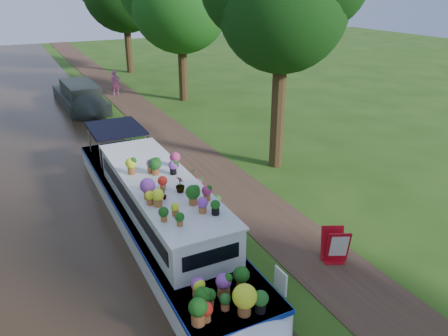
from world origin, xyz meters
TOP-DOWN VIEW (x-y plane):
  - ground at (0.00, 0.00)m, footprint 100.00×100.00m
  - canal_water at (-6.00, 0.00)m, footprint 10.00×100.00m
  - towpath at (1.20, 0.00)m, footprint 2.20×100.00m
  - plant_boat at (-2.25, -0.18)m, footprint 2.29×13.52m
  - second_boat at (-1.75, 16.20)m, footprint 2.40×7.71m
  - sandwich_board at (1.49, -3.52)m, footprint 0.68×0.71m
  - pedestrian_pink at (0.89, 18.29)m, footprint 0.63×0.45m
  - verge_plant at (0.05, 3.29)m, footprint 0.44×0.39m

SIDE VIEW (x-z plane):
  - ground at x=0.00m, z-range 0.00..0.00m
  - canal_water at x=-6.00m, z-range 0.00..0.02m
  - towpath at x=1.20m, z-range 0.00..0.03m
  - verge_plant at x=0.05m, z-range 0.00..0.45m
  - sandwich_board at x=1.49m, z-range -0.02..0.96m
  - second_boat at x=-1.75m, z-range -0.14..1.34m
  - pedestrian_pink at x=0.89m, z-range 0.03..1.66m
  - plant_boat at x=-2.25m, z-range -0.29..2.00m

